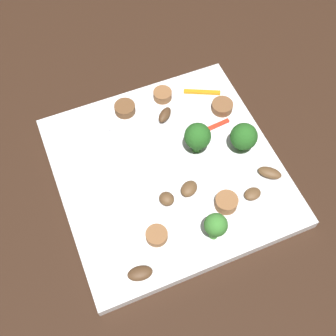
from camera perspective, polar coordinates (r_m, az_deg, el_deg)
ground_plane at (r=0.60m, az=0.00°, el=-0.76°), size 1.40×1.40×0.00m
plate at (r=0.59m, az=0.00°, el=-0.38°), size 0.29×0.29×0.02m
fork at (r=0.60m, az=-8.09°, el=1.62°), size 0.18×0.06×0.00m
broccoli_floret_0 at (r=0.58m, az=3.89°, el=4.10°), size 0.04×0.04×0.05m
broccoli_floret_1 at (r=0.59m, az=9.88°, el=4.05°), size 0.04×0.04×0.05m
broccoli_floret_2 at (r=0.52m, az=6.25°, el=-7.50°), size 0.03×0.03×0.05m
sausage_slice_0 at (r=0.65m, az=-0.72°, el=9.54°), size 0.04×0.04×0.01m
sausage_slice_1 at (r=0.56m, az=7.63°, el=-4.48°), size 0.04×0.04×0.02m
sausage_slice_2 at (r=0.64m, az=-5.66°, el=7.75°), size 0.04×0.04×0.01m
sausage_slice_3 at (r=0.64m, az=7.09°, el=7.98°), size 0.04×0.04×0.01m
sausage_slice_4 at (r=0.54m, az=-1.49°, el=-8.80°), size 0.04×0.04×0.01m
mushroom_0 at (r=0.56m, az=-0.18°, el=-4.04°), size 0.03×0.03×0.01m
mushroom_1 at (r=0.59m, az=13.15°, el=-0.61°), size 0.03×0.03×0.01m
mushroom_2 at (r=0.57m, az=10.98°, el=-3.33°), size 0.02×0.02×0.01m
mushroom_3 at (r=0.52m, az=-3.67°, el=-13.57°), size 0.02×0.03×0.01m
mushroom_4 at (r=0.63m, az=-0.42°, el=6.96°), size 0.03×0.03×0.01m
mushroom_5 at (r=0.56m, az=2.76°, el=-2.71°), size 0.03×0.03×0.01m
pepper_strip_0 at (r=0.66m, az=4.46°, el=9.87°), size 0.03×0.05×0.00m
pepper_strip_1 at (r=0.62m, az=5.89°, el=5.35°), size 0.01×0.05×0.00m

